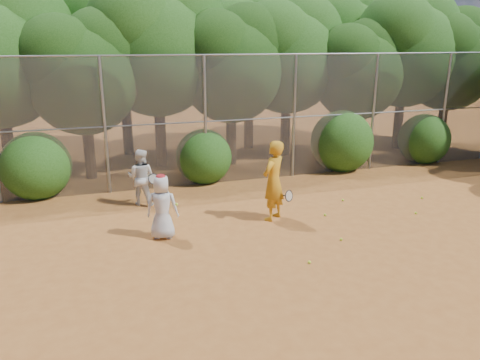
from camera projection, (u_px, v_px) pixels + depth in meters
name	position (u px, v px, depth m)	size (l,w,h in m)	color
ground	(322.00, 258.00, 9.84)	(80.00, 80.00, 0.00)	#955421
fence_back	(232.00, 119.00, 14.70)	(20.05, 0.09, 4.03)	gray
tree_2	(83.00, 68.00, 14.66)	(3.99, 3.47, 5.47)	black
tree_3	(158.00, 41.00, 16.09)	(4.89, 4.26, 6.70)	black
tree_4	(232.00, 60.00, 16.45)	(4.19, 3.64, 5.73)	black
tree_5	(288.00, 51.00, 17.84)	(4.51, 3.92, 6.17)	black
tree_6	(359.00, 66.00, 17.82)	(3.86, 3.36, 5.29)	black
tree_7	(406.00, 44.00, 18.88)	(4.77, 4.14, 6.53)	black
tree_8	(451.00, 56.00, 19.33)	(4.25, 3.70, 5.82)	black
tree_10	(122.00, 35.00, 17.74)	(5.15, 4.48, 7.06)	black
tree_11	(250.00, 47.00, 18.97)	(4.64, 4.03, 6.35)	black
tree_12	(341.00, 38.00, 20.75)	(5.02, 4.37, 6.88)	black
bush_0	(36.00, 163.00, 13.53)	(2.00, 2.00, 2.00)	#1D4812
bush_1	(204.00, 154.00, 15.04)	(1.80, 1.80, 1.80)	#1D4812
bush_2	(342.00, 139.00, 16.45)	(2.20, 2.20, 2.20)	#1D4812
bush_3	(424.00, 137.00, 17.53)	(1.90, 1.90, 1.90)	#1D4812
player_yellow	(273.00, 181.00, 11.72)	(0.95, 0.84, 2.04)	orange
player_teen	(162.00, 207.00, 10.66)	(0.85, 0.69, 1.53)	silver
player_white	(141.00, 177.00, 12.87)	(0.95, 0.88, 1.58)	silver
ball_0	(325.00, 215.00, 12.19)	(0.07, 0.07, 0.07)	#BBDE28
ball_1	(422.00, 198.00, 13.53)	(0.07, 0.07, 0.07)	#BBDE28
ball_2	(341.00, 239.00, 10.68)	(0.07, 0.07, 0.07)	#BBDE28
ball_3	(416.00, 213.00, 12.32)	(0.07, 0.07, 0.07)	#BBDE28
ball_4	(309.00, 262.00, 9.57)	(0.07, 0.07, 0.07)	#BBDE28
ball_5	(343.00, 200.00, 13.34)	(0.07, 0.07, 0.07)	#BBDE28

